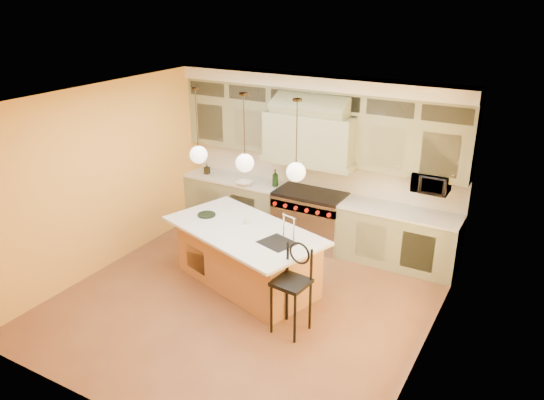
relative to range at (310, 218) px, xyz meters
The scene contains 18 objects.
floor 2.20m from the range, 90.00° to the right, with size 5.00×5.00×0.00m, color brown.
ceiling 3.23m from the range, 90.00° to the right, with size 5.00×5.00×0.00m, color white.
wall_back 1.03m from the range, 90.00° to the left, with size 5.00×5.00×0.00m, color gold.
wall_front 4.74m from the range, 90.00° to the right, with size 5.00×5.00×0.00m, color gold.
wall_left 3.43m from the range, 139.39° to the right, with size 5.00×5.00×0.00m, color gold.
wall_right 3.43m from the range, 40.61° to the right, with size 5.00×5.00×0.00m, color gold.
back_cabinetry 0.95m from the range, 90.00° to the left, with size 5.00×0.77×2.90m.
range is the anchor object (origin of this frame).
kitchen_island 1.71m from the range, 97.81° to the right, with size 2.67×1.94×1.35m.
counter_stool 2.58m from the range, 69.46° to the right, with size 0.47×0.47×1.21m.
microwave 2.18m from the range, ahead, with size 0.54×0.37×0.30m, color black.
oil_bottle_a 0.93m from the range, behind, with size 0.12×0.12×0.30m, color black.
oil_bottle_b 2.21m from the range, behind, with size 0.09×0.09×0.20m, color black.
fruit_bowl 1.31m from the range, 169.64° to the right, with size 0.29×0.29×0.07m, color silver.
cup 1.66m from the range, 101.22° to the right, with size 0.09×0.09×0.09m, color silver.
pendant_left 2.47m from the range, 121.49° to the right, with size 0.26×0.26×1.11m.
pendant_center 2.25m from the range, 97.98° to the right, with size 0.26×0.26×1.11m.
pendant_right 2.31m from the range, 71.62° to the right, with size 0.26×0.26×1.11m.
Camera 1 is at (3.55, -5.50, 4.18)m, focal length 35.00 mm.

